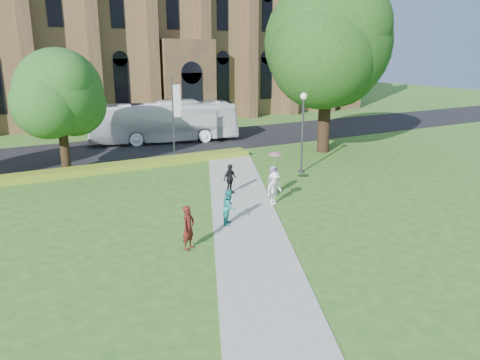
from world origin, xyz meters
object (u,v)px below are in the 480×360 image
large_tree (328,43)px  pedestrian_0 (188,227)px  streetlamp (303,123)px  tour_coach (163,122)px

large_tree → pedestrian_0: 22.24m
large_tree → streetlamp: bearing=-140.7°
streetlamp → tour_coach: bearing=105.6°
tour_coach → pedestrian_0: (-7.41, -22.44, -0.86)m
large_tree → tour_coach: 15.41m
streetlamp → pedestrian_0: streetlamp is taller
streetlamp → large_tree: size_ratio=0.40×
streetlamp → pedestrian_0: bearing=-145.8°
streetlamp → large_tree: 8.73m
streetlamp → large_tree: large_tree is taller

